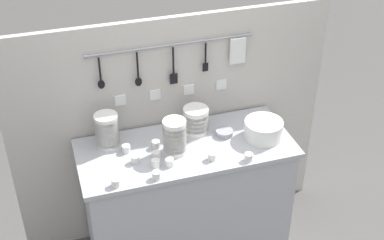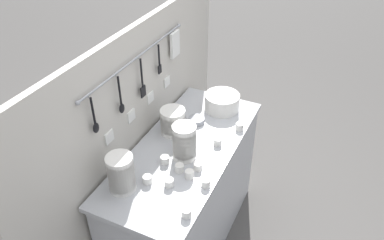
% 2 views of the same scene
% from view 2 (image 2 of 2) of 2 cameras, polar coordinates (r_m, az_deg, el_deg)
% --- Properties ---
extents(ground_plane, '(20.00, 20.00, 0.00)m').
position_cam_2_polar(ground_plane, '(3.00, -0.83, -17.33)').
color(ground_plane, '#514F4C').
extents(counter, '(1.36, 0.58, 0.89)m').
position_cam_2_polar(counter, '(2.66, -0.91, -11.55)').
color(counter, '#ADAFB5').
rests_on(counter, ground).
extents(back_wall, '(2.16, 0.08, 1.62)m').
position_cam_2_polar(back_wall, '(2.53, -7.70, -3.43)').
color(back_wall, '#BCB7AD').
rests_on(back_wall, ground).
extents(bowl_stack_nested_right, '(0.16, 0.16, 0.17)m').
position_cam_2_polar(bowl_stack_nested_right, '(2.43, -2.93, -0.20)').
color(bowl_stack_nested_right, silver).
rests_on(bowl_stack_nested_right, counter).
extents(bowl_stack_tall_left, '(0.15, 0.15, 0.22)m').
position_cam_2_polar(bowl_stack_tall_left, '(2.05, -10.76, -7.98)').
color(bowl_stack_tall_left, silver).
rests_on(bowl_stack_tall_left, counter).
extents(bowl_stack_short_front, '(0.14, 0.14, 0.23)m').
position_cam_2_polar(bowl_stack_short_front, '(2.21, -1.18, -3.36)').
color(bowl_stack_short_front, silver).
rests_on(bowl_stack_short_front, counter).
extents(plate_stack, '(0.25, 0.25, 0.12)m').
position_cam_2_polar(plate_stack, '(2.68, 4.60, 2.75)').
color(plate_stack, silver).
rests_on(plate_stack, counter).
extents(steel_mixing_bowl, '(0.11, 0.11, 0.04)m').
position_cam_2_polar(steel_mixing_bowl, '(2.55, 0.68, -0.02)').
color(steel_mixing_bowl, '#93969E').
rests_on(steel_mixing_bowl, counter).
extents(cup_by_caddy, '(0.05, 0.05, 0.05)m').
position_cam_2_polar(cup_by_caddy, '(2.14, -0.38, -8.26)').
color(cup_by_caddy, silver).
rests_on(cup_by_caddy, counter).
extents(cup_back_right, '(0.05, 0.05, 0.05)m').
position_cam_2_polar(cup_back_right, '(2.18, -1.91, -7.33)').
color(cup_back_right, silver).
rests_on(cup_back_right, counter).
extents(cup_back_left, '(0.05, 0.05, 0.05)m').
position_cam_2_polar(cup_back_left, '(2.19, 0.90, -7.06)').
color(cup_back_left, silver).
rests_on(cup_back_left, counter).
extents(cup_edge_near, '(0.05, 0.05, 0.05)m').
position_cam_2_polar(cup_edge_near, '(1.95, -0.84, -13.93)').
color(cup_edge_near, silver).
rests_on(cup_edge_near, counter).
extents(cup_centre, '(0.05, 0.05, 0.05)m').
position_cam_2_polar(cup_centre, '(2.36, 3.95, -3.30)').
color(cup_centre, silver).
rests_on(cup_centre, counter).
extents(cup_beside_plates, '(0.05, 0.05, 0.05)m').
position_cam_2_polar(cup_beside_plates, '(2.50, 7.27, -1.01)').
color(cup_beside_plates, silver).
rests_on(cup_beside_plates, counter).
extents(cup_front_right, '(0.05, 0.05, 0.05)m').
position_cam_2_polar(cup_front_right, '(2.23, -4.14, -6.08)').
color(cup_front_right, silver).
rests_on(cup_front_right, counter).
extents(cup_mid_row, '(0.05, 0.05, 0.05)m').
position_cam_2_polar(cup_mid_row, '(2.09, 2.12, -9.52)').
color(cup_mid_row, silver).
rests_on(cup_mid_row, counter).
extents(cup_front_left, '(0.05, 0.05, 0.05)m').
position_cam_2_polar(cup_front_left, '(2.12, -6.82, -9.00)').
color(cup_front_left, silver).
rests_on(cup_front_left, counter).
extents(cup_edge_far, '(0.05, 0.05, 0.05)m').
position_cam_2_polar(cup_edge_far, '(2.10, -3.50, -9.50)').
color(cup_edge_far, silver).
rests_on(cup_edge_far, counter).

